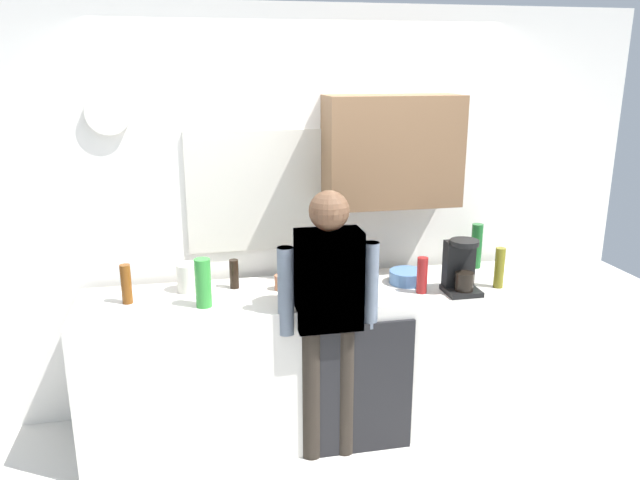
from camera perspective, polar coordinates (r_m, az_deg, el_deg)
The scene contains 17 objects.
ground_plane at distance 3.88m, azimuth 0.76°, elevation -19.21°, with size 8.00×8.00×0.00m, color silver.
kitchen_counter at distance 3.89m, azimuth -0.18°, elevation -11.13°, with size 2.82×0.64×0.93m, color beige.
dishwasher_panel at distance 3.68m, azimuth 4.38°, elevation -13.72°, with size 0.56×0.02×0.83m, color black.
back_wall_assembly at distance 3.97m, azimuth -0.49°, elevation 3.24°, with size 4.42×0.42×2.60m.
coffee_maker at distance 3.73m, azimuth 13.01°, elevation -2.60°, with size 0.20×0.20×0.33m.
bottle_olive_oil at distance 3.88m, azimuth 16.39°, elevation -2.50°, with size 0.06×0.06×0.25m, color olive.
bottle_clear_soda at distance 3.48m, azimuth -10.85°, elevation -3.95°, with size 0.09×0.09×0.28m, color #2D8C33.
bottle_green_wine at distance 4.21m, azimuth 14.39°, elevation -0.54°, with size 0.07×0.07×0.30m, color #195923.
bottle_red_vinegar at distance 3.68m, azimuth 9.51°, elevation -3.27°, with size 0.06×0.06×0.22m, color maroon.
bottle_dark_sauce at distance 3.75m, azimuth -8.01°, elevation -3.16°, with size 0.06×0.06×0.18m, color black.
bottle_amber_beer at distance 3.65m, azimuth -17.63°, elevation -3.94°, with size 0.06×0.06×0.23m, color brown.
cup_white_mug at distance 3.72m, azimuth 4.90°, elevation -3.93°, with size 0.08×0.08×0.10m, color white.
cup_terracotta_mug at distance 3.71m, azimuth -3.65°, elevation -3.96°, with size 0.08×0.08×0.09m, color #B26647.
mixing_bowl at distance 3.86m, azimuth 8.12°, elevation -3.42°, with size 0.22×0.22×0.08m, color #4C72A5.
storage_canister at distance 3.75m, azimuth -12.15°, elevation -3.45°, with size 0.14×0.14×0.17m, color silver.
person_at_sink at distance 3.42m, azimuth 0.81°, elevation -6.12°, with size 0.57×0.22×1.60m.
person_guest at distance 3.42m, azimuth 0.81°, elevation -6.12°, with size 0.57×0.22×1.60m.
Camera 1 is at (-0.69, -3.10, 2.23)m, focal length 34.29 mm.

